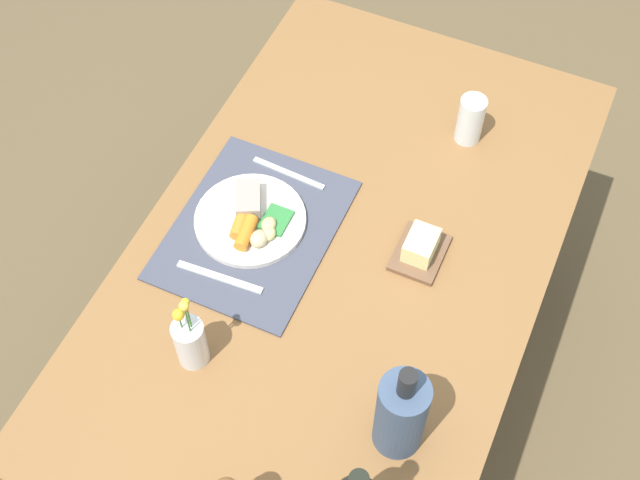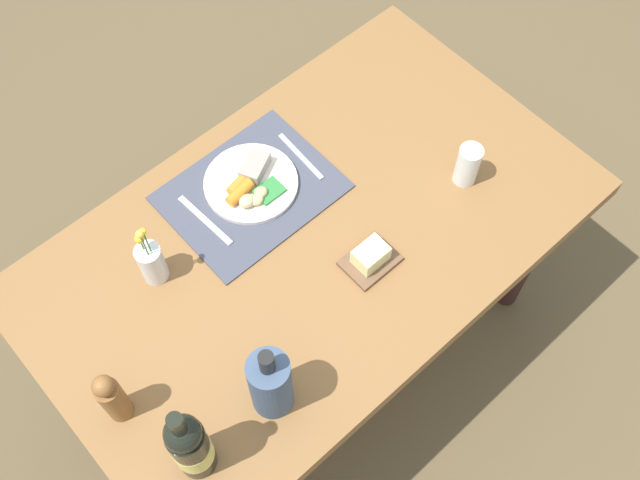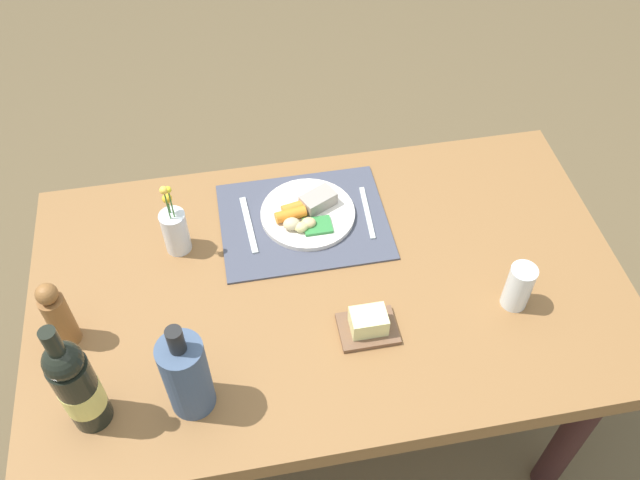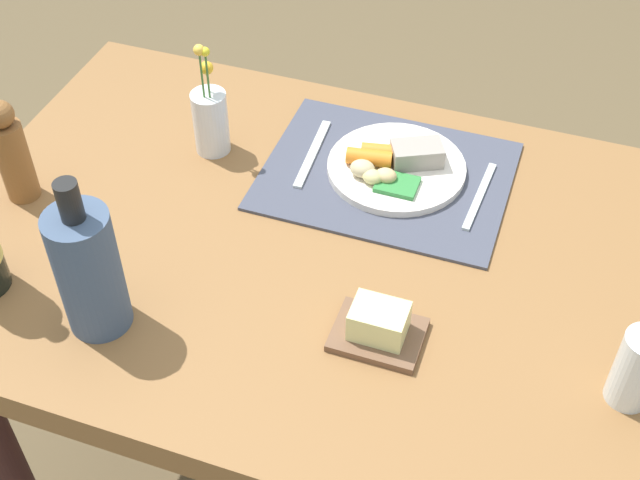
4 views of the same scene
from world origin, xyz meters
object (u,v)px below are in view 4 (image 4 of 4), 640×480
(fork, at_px, (480,196))
(knife, at_px, (313,153))
(pepper_mill, at_px, (12,153))
(flower_vase, at_px, (210,119))
(dining_table, at_px, (368,294))
(butter_dish, at_px, (378,326))
(water_tumbler, at_px, (635,372))
(cooler_bottle, at_px, (88,270))
(dinner_plate, at_px, (395,165))

(fork, distance_m, knife, 0.30)
(knife, xyz_separation_m, pepper_mill, (0.43, 0.26, 0.08))
(flower_vase, bearing_deg, dining_table, 154.29)
(dining_table, bearing_deg, knife, -50.23)
(flower_vase, relative_size, butter_dish, 1.70)
(water_tumbler, relative_size, cooler_bottle, 0.46)
(dinner_plate, bearing_deg, butter_dish, 101.98)
(flower_vase, bearing_deg, butter_dish, 141.67)
(flower_vase, bearing_deg, dinner_plate, -173.25)
(flower_vase, xyz_separation_m, cooler_bottle, (-0.01, 0.42, 0.04))
(knife, bearing_deg, pepper_mill, 27.29)
(cooler_bottle, bearing_deg, fork, -136.65)
(dinner_plate, relative_size, fork, 1.36)
(flower_vase, distance_m, butter_dish, 0.52)
(knife, relative_size, pepper_mill, 1.00)
(dinner_plate, relative_size, knife, 1.27)
(flower_vase, relative_size, pepper_mill, 1.16)
(dinner_plate, xyz_separation_m, knife, (0.15, 0.00, -0.01))
(dinner_plate, relative_size, water_tumbler, 1.97)
(knife, distance_m, flower_vase, 0.19)
(dinner_plate, height_order, pepper_mill, pepper_mill)
(dining_table, distance_m, knife, 0.28)
(water_tumbler, xyz_separation_m, butter_dish, (0.35, 0.01, -0.03))
(dining_table, height_order, butter_dish, butter_dish)
(water_tumbler, distance_m, pepper_mill, 1.01)
(knife, relative_size, butter_dish, 1.46)
(pepper_mill, bearing_deg, knife, -149.24)
(dining_table, height_order, dinner_plate, dinner_plate)
(dining_table, height_order, knife, knife)
(dining_table, xyz_separation_m, water_tumbler, (-0.41, 0.14, 0.14))
(fork, xyz_separation_m, knife, (0.30, -0.01, 0.00))
(dining_table, distance_m, flower_vase, 0.41)
(butter_dish, relative_size, pepper_mill, 0.68)
(pepper_mill, bearing_deg, fork, -161.74)
(fork, distance_m, butter_dish, 0.35)
(pepper_mill, bearing_deg, flower_vase, -139.02)
(flower_vase, height_order, water_tumbler, flower_vase)
(cooler_bottle, xyz_separation_m, pepper_mill, (0.26, -0.20, -0.02))
(pepper_mill, bearing_deg, dining_table, -174.94)
(dining_table, distance_m, fork, 0.25)
(knife, relative_size, water_tumbler, 1.56)
(pepper_mill, bearing_deg, butter_dish, 171.35)
(cooler_bottle, distance_m, butter_dish, 0.41)
(butter_dish, xyz_separation_m, pepper_mill, (0.66, -0.10, 0.07))
(dining_table, height_order, cooler_bottle, cooler_bottle)
(pepper_mill, bearing_deg, water_tumbler, 175.10)
(flower_vase, bearing_deg, pepper_mill, 40.98)
(dinner_plate, bearing_deg, cooler_bottle, 55.42)
(fork, relative_size, butter_dish, 1.36)
(butter_dish, bearing_deg, knife, -57.44)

